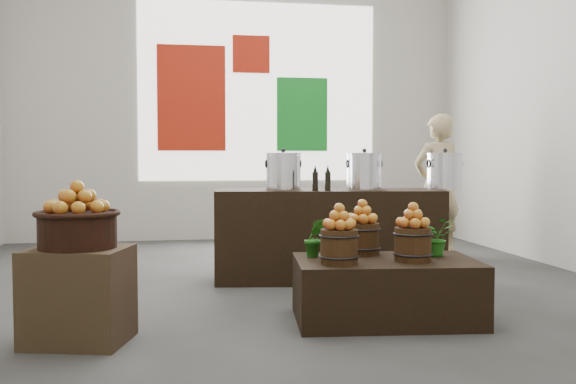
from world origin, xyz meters
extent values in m
plane|color=#3D3D3A|center=(0.00, 0.00, 0.00)|extent=(7.00, 7.00, 0.00)
cube|color=#B5B0A7|center=(0.00, 3.50, 2.00)|extent=(6.00, 0.04, 4.00)
cube|color=white|center=(0.30, 3.48, 2.00)|extent=(3.20, 0.02, 2.40)
cube|color=#AA1E0D|center=(-0.60, 3.47, 1.90)|extent=(0.90, 0.04, 1.40)
cube|color=#137F23|center=(0.90, 3.47, 1.70)|extent=(0.70, 0.04, 1.00)
cube|color=#AA1E0D|center=(0.20, 3.47, 2.50)|extent=(0.50, 0.04, 0.50)
cube|color=#443720|center=(-1.36, -1.28, 0.28)|extent=(0.67, 0.59, 0.57)
cylinder|color=black|center=(-1.36, -1.28, 0.67)|extent=(0.45, 0.45, 0.21)
cube|color=black|center=(0.60, -1.09, 0.21)|extent=(1.28, 0.86, 0.42)
cylinder|color=#3B2210|center=(0.25, -1.22, 0.53)|extent=(0.24, 0.24, 0.22)
cylinder|color=#3B2210|center=(0.75, -1.20, 0.53)|extent=(0.24, 0.24, 0.22)
cylinder|color=#3B2210|center=(0.51, -0.85, 0.53)|extent=(0.24, 0.24, 0.22)
imported|color=#195C13|center=(0.99, -1.00, 0.55)|extent=(0.28, 0.25, 0.27)
imported|color=#195C13|center=(0.15, -0.90, 0.55)|extent=(0.15, 0.12, 0.26)
cube|color=black|center=(0.55, 0.39, 0.41)|extent=(2.07, 0.91, 0.82)
cylinder|color=silver|center=(0.15, 0.45, 0.97)|extent=(0.31, 0.31, 0.31)
cylinder|color=silver|center=(0.87, 0.34, 0.97)|extent=(0.31, 0.31, 0.31)
cylinder|color=silver|center=(1.59, 0.24, 0.97)|extent=(0.31, 0.31, 0.31)
imported|color=tan|center=(2.09, 1.60, 0.80)|extent=(0.64, 0.48, 1.59)
camera|label=1|loc=(-0.76, -5.20, 1.10)|focal=40.00mm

